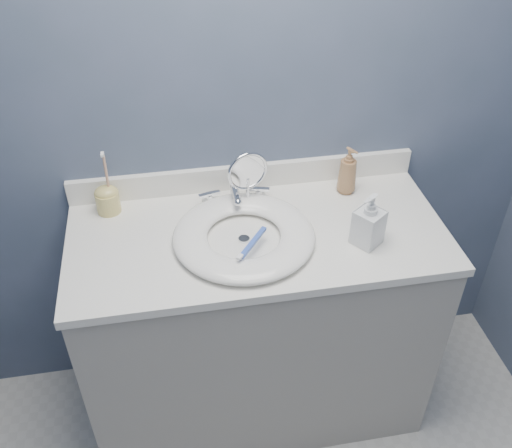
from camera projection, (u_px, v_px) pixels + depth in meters
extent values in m
cube|color=#445266|center=(243.00, 104.00, 1.85)|extent=(2.20, 0.02, 2.40)
cube|color=#A19C93|center=(258.00, 327.00, 2.12)|extent=(1.20, 0.55, 0.85)
cube|color=white|center=(258.00, 236.00, 1.85)|extent=(1.22, 0.57, 0.03)
cube|color=white|center=(245.00, 176.00, 2.01)|extent=(1.22, 0.02, 0.09)
cylinder|color=silver|center=(244.00, 239.00, 1.80)|extent=(0.04, 0.04, 0.01)
cube|color=silver|center=(234.00, 200.00, 1.96)|extent=(0.22, 0.05, 0.01)
cylinder|color=silver|center=(234.00, 194.00, 1.95)|extent=(0.03, 0.03, 0.06)
cylinder|color=silver|center=(236.00, 195.00, 1.90)|extent=(0.02, 0.09, 0.02)
sphere|color=silver|center=(238.00, 202.00, 1.86)|extent=(0.03, 0.03, 0.03)
cylinder|color=silver|center=(210.00, 199.00, 1.94)|extent=(0.02, 0.02, 0.03)
cube|color=silver|center=(209.00, 194.00, 1.93)|extent=(0.08, 0.03, 0.01)
cylinder|color=silver|center=(259.00, 194.00, 1.97)|extent=(0.02, 0.02, 0.03)
cube|color=silver|center=(259.00, 189.00, 1.95)|extent=(0.08, 0.03, 0.01)
cylinder|color=silver|center=(248.00, 204.00, 1.95)|extent=(0.08, 0.08, 0.01)
cylinder|color=silver|center=(248.00, 192.00, 1.92)|extent=(0.01, 0.01, 0.11)
torus|color=silver|center=(248.00, 171.00, 1.86)|extent=(0.14, 0.05, 0.14)
cylinder|color=white|center=(248.00, 171.00, 1.86)|extent=(0.12, 0.04, 0.12)
imported|color=#9A6D45|center=(348.00, 170.00, 1.97)|extent=(0.09, 0.09, 0.17)
imported|color=silver|center=(369.00, 220.00, 1.74)|extent=(0.11, 0.11, 0.18)
cylinder|color=#D5C26A|center=(108.00, 202.00, 1.90)|extent=(0.08, 0.08, 0.07)
ellipsoid|color=#D5C26A|center=(106.00, 193.00, 1.88)|extent=(0.08, 0.07, 0.05)
cylinder|color=tan|center=(107.00, 175.00, 1.84)|extent=(0.02, 0.03, 0.15)
cube|color=white|center=(102.00, 154.00, 1.78)|extent=(0.01, 0.02, 0.01)
cube|color=blue|center=(253.00, 243.00, 1.73)|extent=(0.11, 0.13, 0.01)
cube|color=white|center=(240.00, 257.00, 1.66)|extent=(0.02, 0.03, 0.01)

